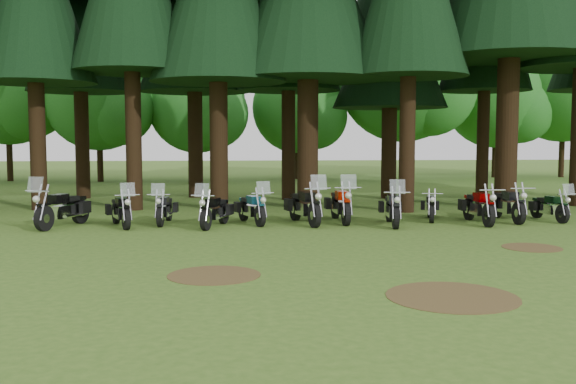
# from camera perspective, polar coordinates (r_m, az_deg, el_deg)

# --- Properties ---
(ground) EXTENTS (120.00, 120.00, 0.00)m
(ground) POSITION_cam_1_polar(r_m,az_deg,el_deg) (14.66, 5.55, -5.52)
(ground) COLOR #395E1C
(ground) RESTS_ON ground
(pine_back_4) EXTENTS (4.94, 4.94, 13.78)m
(pine_back_4) POSITION_cam_1_polar(r_m,az_deg,el_deg) (28.78, 9.13, 16.05)
(pine_back_4) COLOR black
(pine_back_4) RESTS_ON ground
(decid_1) EXTENTS (7.91, 7.69, 9.88)m
(decid_1) POSITION_cam_1_polar(r_m,az_deg,el_deg) (42.28, -23.35, 8.80)
(decid_1) COLOR black
(decid_1) RESTS_ON ground
(decid_2) EXTENTS (6.72, 6.53, 8.40)m
(decid_2) POSITION_cam_1_polar(r_m,az_deg,el_deg) (39.83, -16.12, 8.00)
(decid_2) COLOR black
(decid_2) RESTS_ON ground
(decid_3) EXTENTS (6.12, 5.95, 7.65)m
(decid_3) POSITION_cam_1_polar(r_m,az_deg,el_deg) (39.43, -7.76, 7.54)
(decid_3) COLOR black
(decid_3) RESTS_ON ground
(decid_4) EXTENTS (5.93, 5.76, 7.41)m
(decid_4) POSITION_cam_1_polar(r_m,az_deg,el_deg) (40.77, 1.28, 7.29)
(decid_4) COLOR black
(decid_4) RESTS_ON ground
(decid_5) EXTENTS (8.45, 8.21, 10.56)m
(decid_5) POSITION_cam_1_polar(r_m,az_deg,el_deg) (41.51, 10.77, 9.74)
(decid_5) COLOR black
(decid_5) RESTS_ON ground
(decid_6) EXTENTS (7.06, 6.86, 8.82)m
(decid_6) POSITION_cam_1_polar(r_m,az_deg,el_deg) (44.80, 18.50, 7.89)
(decid_6) COLOR black
(decid_6) RESTS_ON ground
(decid_7) EXTENTS (8.44, 8.20, 10.55)m
(decid_7) POSITION_cam_1_polar(r_m,az_deg,el_deg) (46.69, 23.89, 8.85)
(decid_7) COLOR black
(decid_7) RESTS_ON ground
(dirt_patch_0) EXTENTS (1.80, 1.80, 0.01)m
(dirt_patch_0) POSITION_cam_1_polar(r_m,az_deg,el_deg) (12.49, -6.58, -7.34)
(dirt_patch_0) COLOR #4C3D1E
(dirt_patch_0) RESTS_ON ground
(dirt_patch_1) EXTENTS (1.40, 1.40, 0.01)m
(dirt_patch_1) POSITION_cam_1_polar(r_m,az_deg,el_deg) (16.51, 20.86, -4.64)
(dirt_patch_1) COLOR #4C3D1E
(dirt_patch_1) RESTS_ON ground
(dirt_patch_2) EXTENTS (2.20, 2.20, 0.01)m
(dirt_patch_2) POSITION_cam_1_polar(r_m,az_deg,el_deg) (11.11, 14.38, -9.00)
(dirt_patch_2) COLOR #4C3D1E
(dirt_patch_2) RESTS_ON ground
(motorcycle_0) EXTENTS (1.19, 2.42, 1.56)m
(motorcycle_0) POSITION_cam_1_polar(r_m,az_deg,el_deg) (19.99, -19.41, -1.49)
(motorcycle_0) COLOR black
(motorcycle_0) RESTS_ON ground
(motorcycle_1) EXTENTS (1.04, 2.13, 1.38)m
(motorcycle_1) POSITION_cam_1_polar(r_m,az_deg,el_deg) (19.61, -14.64, -1.67)
(motorcycle_1) COLOR black
(motorcycle_1) RESTS_ON ground
(motorcycle_2) EXTENTS (0.44, 2.10, 1.32)m
(motorcycle_2) POSITION_cam_1_polar(r_m,az_deg,el_deg) (20.00, -10.92, -1.54)
(motorcycle_2) COLOR black
(motorcycle_2) RESTS_ON ground
(motorcycle_3) EXTENTS (0.95, 2.15, 1.37)m
(motorcycle_3) POSITION_cam_1_polar(r_m,az_deg,el_deg) (19.03, -6.52, -1.74)
(motorcycle_3) COLOR black
(motorcycle_3) RESTS_ON ground
(motorcycle_4) EXTENTS (0.95, 2.15, 1.37)m
(motorcycle_4) POSITION_cam_1_polar(r_m,az_deg,el_deg) (19.67, -3.25, -1.51)
(motorcycle_4) COLOR black
(motorcycle_4) RESTS_ON ground
(motorcycle_5) EXTENTS (0.91, 2.51, 1.58)m
(motorcycle_5) POSITION_cam_1_polar(r_m,az_deg,el_deg) (19.56, 1.49, -1.33)
(motorcycle_5) COLOR black
(motorcycle_5) RESTS_ON ground
(motorcycle_6) EXTENTS (0.47, 2.49, 1.57)m
(motorcycle_6) POSITION_cam_1_polar(r_m,az_deg,el_deg) (20.07, 4.69, -1.20)
(motorcycle_6) COLOR black
(motorcycle_6) RESTS_ON ground
(motorcycle_7) EXTENTS (0.58, 2.33, 1.46)m
(motorcycle_7) POSITION_cam_1_polar(r_m,az_deg,el_deg) (19.51, 9.27, -1.52)
(motorcycle_7) COLOR black
(motorcycle_7) RESTS_ON ground
(motorcycle_8) EXTENTS (0.60, 1.92, 0.79)m
(motorcycle_8) POSITION_cam_1_polar(r_m,az_deg,el_deg) (21.01, 12.56, -1.36)
(motorcycle_8) COLOR black
(motorcycle_8) RESTS_ON ground
(motorcycle_9) EXTENTS (0.33, 2.36, 0.96)m
(motorcycle_9) POSITION_cam_1_polar(r_m,az_deg,el_deg) (20.54, 16.56, -1.35)
(motorcycle_9) COLOR black
(motorcycle_9) RESTS_ON ground
(motorcycle_10) EXTENTS (0.33, 2.36, 0.96)m
(motorcycle_10) POSITION_cam_1_polar(r_m,az_deg,el_deg) (21.41, 18.90, -1.16)
(motorcycle_10) COLOR black
(motorcycle_10) RESTS_ON ground
(motorcycle_11) EXTENTS (0.50, 1.99, 1.25)m
(motorcycle_11) POSITION_cam_1_polar(r_m,az_deg,el_deg) (21.99, 22.22, -1.30)
(motorcycle_11) COLOR black
(motorcycle_11) RESTS_ON ground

